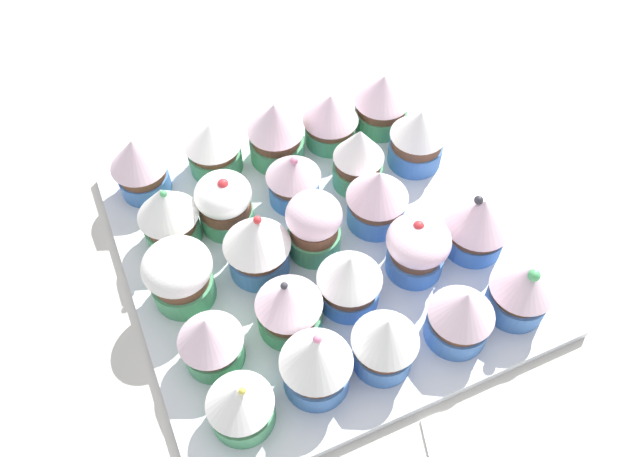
# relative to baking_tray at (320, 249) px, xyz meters

# --- Properties ---
(ground_plane) EXTENTS (1.80, 1.80, 0.03)m
(ground_plane) POSITION_rel_baking_tray_xyz_m (0.00, 0.00, -0.02)
(ground_plane) COLOR beige
(baking_tray) EXTENTS (0.38, 0.38, 0.01)m
(baking_tray) POSITION_rel_baking_tray_xyz_m (0.00, 0.00, 0.00)
(baking_tray) COLOR silver
(baking_tray) RESTS_ON ground_plane
(cupcake_0) EXTENTS (0.06, 0.06, 0.07)m
(cupcake_0) POSITION_rel_baking_tray_xyz_m (-0.14, -0.14, 0.04)
(cupcake_0) COLOR #477AC6
(cupcake_0) RESTS_ON baking_tray
(cupcake_1) EXTENTS (0.07, 0.07, 0.07)m
(cupcake_1) POSITION_rel_baking_tray_xyz_m (-0.06, -0.14, 0.04)
(cupcake_1) COLOR #477AC6
(cupcake_1) RESTS_ON baking_tray
(cupcake_2) EXTENTS (0.06, 0.06, 0.07)m
(cupcake_2) POSITION_rel_baking_tray_xyz_m (0.07, -0.15, 0.04)
(cupcake_2) COLOR #477AC6
(cupcake_2) RESTS_ON baking_tray
(cupcake_3) EXTENTS (0.06, 0.06, 0.07)m
(cupcake_3) POSITION_rel_baking_tray_xyz_m (0.13, -0.14, 0.04)
(cupcake_3) COLOR #4C9E6B
(cupcake_3) RESTS_ON baking_tray
(cupcake_4) EXTENTS (0.06, 0.06, 0.07)m
(cupcake_4) POSITION_rel_baking_tray_xyz_m (-0.14, -0.07, 0.04)
(cupcake_4) COLOR #477AC6
(cupcake_4) RESTS_ON baking_tray
(cupcake_5) EXTENTS (0.06, 0.06, 0.07)m
(cupcake_5) POSITION_rel_baking_tray_xyz_m (-0.06, -0.07, 0.04)
(cupcake_5) COLOR #477AC6
(cupcake_5) RESTS_ON baking_tray
(cupcake_6) EXTENTS (0.06, 0.06, 0.07)m
(cupcake_6) POSITION_rel_baking_tray_xyz_m (0.01, -0.07, 0.04)
(cupcake_6) COLOR #477AC6
(cupcake_6) RESTS_ON baking_tray
(cupcake_7) EXTENTS (0.05, 0.05, 0.08)m
(cupcake_7) POSITION_rel_baking_tray_xyz_m (0.06, -0.07, 0.05)
(cupcake_7) COLOR #4C9E6B
(cupcake_7) RESTS_ON baking_tray
(cupcake_8) EXTENTS (0.06, 0.06, 0.07)m
(cupcake_8) POSITION_rel_baking_tray_xyz_m (0.13, -0.07, 0.04)
(cupcake_8) COLOR #4C9E6B
(cupcake_8) RESTS_ON baking_tray
(cupcake_9) EXTENTS (0.06, 0.06, 0.07)m
(cupcake_9) POSITION_rel_baking_tray_xyz_m (-0.14, 0.00, 0.05)
(cupcake_9) COLOR #477AC6
(cupcake_9) RESTS_ON baking_tray
(cupcake_10) EXTENTS (0.06, 0.06, 0.07)m
(cupcake_10) POSITION_rel_baking_tray_xyz_m (-0.07, 0.00, 0.04)
(cupcake_10) COLOR #477AC6
(cupcake_10) RESTS_ON baking_tray
(cupcake_11) EXTENTS (0.06, 0.06, 0.08)m
(cupcake_11) POSITION_rel_baking_tray_xyz_m (0.00, 0.01, 0.04)
(cupcake_11) COLOR #4C9E6B
(cupcake_11) RESTS_ON baking_tray
(cupcake_12) EXTENTS (0.06, 0.06, 0.07)m
(cupcake_12) POSITION_rel_baking_tray_xyz_m (0.07, -0.00, 0.04)
(cupcake_12) COLOR #477AC6
(cupcake_12) RESTS_ON baking_tray
(cupcake_13) EXTENTS (0.06, 0.06, 0.08)m
(cupcake_13) POSITION_rel_baking_tray_xyz_m (0.13, -0.01, 0.05)
(cupcake_13) COLOR #4C9E6B
(cupcake_13) RESTS_ON baking_tray
(cupcake_14) EXTENTS (0.06, 0.06, 0.08)m
(cupcake_14) POSITION_rel_baking_tray_xyz_m (-0.13, 0.06, 0.05)
(cupcake_14) COLOR #477AC6
(cupcake_14) RESTS_ON baking_tray
(cupcake_15) EXTENTS (0.06, 0.06, 0.07)m
(cupcake_15) POSITION_rel_baking_tray_xyz_m (-0.07, 0.06, 0.04)
(cupcake_15) COLOR #4C9E6B
(cupcake_15) RESTS_ON baking_tray
(cupcake_16) EXTENTS (0.07, 0.07, 0.08)m
(cupcake_16) POSITION_rel_baking_tray_xyz_m (-0.00, 0.07, 0.05)
(cupcake_16) COLOR #477AC6
(cupcake_16) RESTS_ON baking_tray
(cupcake_17) EXTENTS (0.06, 0.06, 0.07)m
(cupcake_17) POSITION_rel_baking_tray_xyz_m (0.07, 0.08, 0.04)
(cupcake_17) COLOR #4C9E6B
(cupcake_17) RESTS_ON baking_tray
(cupcake_18) EXTENTS (0.06, 0.06, 0.07)m
(cupcake_18) POSITION_rel_baking_tray_xyz_m (0.15, 0.06, 0.04)
(cupcake_18) COLOR #4C9E6B
(cupcake_18) RESTS_ON baking_tray
(cupcake_19) EXTENTS (0.06, 0.06, 0.06)m
(cupcake_19) POSITION_rel_baking_tray_xyz_m (-0.14, 0.13, 0.04)
(cupcake_19) COLOR #4C9E6B
(cupcake_19) RESTS_ON baking_tray
(cupcake_20) EXTENTS (0.06, 0.06, 0.07)m
(cupcake_20) POSITION_rel_baking_tray_xyz_m (-0.07, 0.14, 0.04)
(cupcake_20) COLOR #4C9E6B
(cupcake_20) RESTS_ON baking_tray
(cupcake_21) EXTENTS (0.07, 0.07, 0.07)m
(cupcake_21) POSITION_rel_baking_tray_xyz_m (-0.00, 0.14, 0.04)
(cupcake_21) COLOR #4C9E6B
(cupcake_21) RESTS_ON baking_tray
(cupcake_22) EXTENTS (0.06, 0.06, 0.08)m
(cupcake_22) POSITION_rel_baking_tray_xyz_m (0.07, 0.13, 0.05)
(cupcake_22) COLOR #4C9E6B
(cupcake_22) RESTS_ON baking_tray
(cupcake_23) EXTENTS (0.06, 0.06, 0.08)m
(cupcake_23) POSITION_rel_baking_tray_xyz_m (0.15, 0.14, 0.05)
(cupcake_23) COLOR #477AC6
(cupcake_23) RESTS_ON baking_tray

